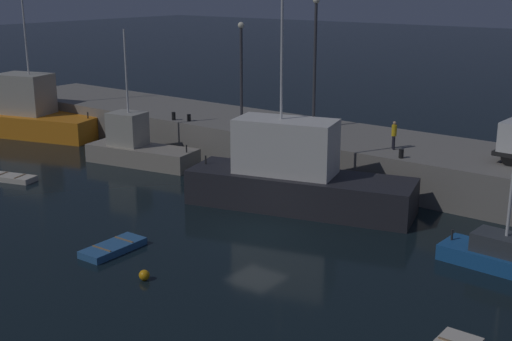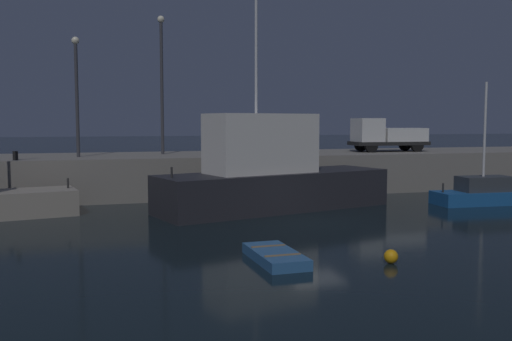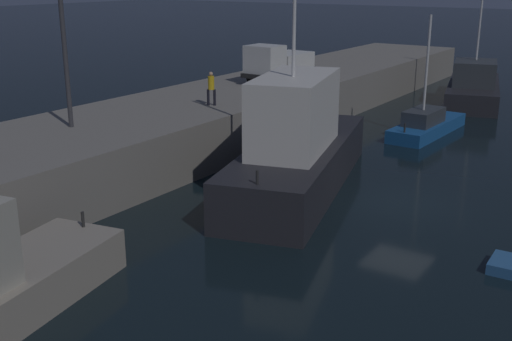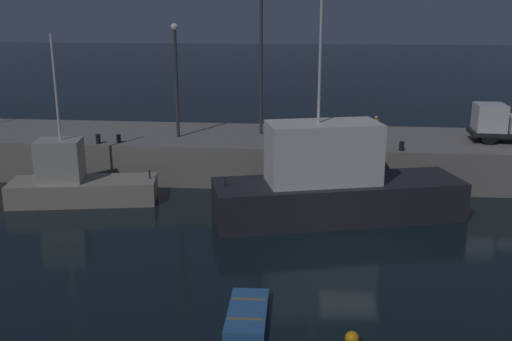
{
  "view_description": "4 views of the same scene",
  "coord_description": "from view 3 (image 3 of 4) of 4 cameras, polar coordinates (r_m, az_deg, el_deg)",
  "views": [
    {
      "loc": [
        19.41,
        -25.11,
        12.15
      ],
      "look_at": [
        -2.55,
        3.27,
        2.07
      ],
      "focal_mm": 47.47,
      "sensor_mm": 36.0,
      "label": 1
    },
    {
      "loc": [
        -9.44,
        -23.28,
        4.54
      ],
      "look_at": [
        -1.94,
        2.76,
        2.21
      ],
      "focal_mm": 39.79,
      "sensor_mm": 36.0,
      "label": 2
    },
    {
      "loc": [
        -23.02,
        -8.34,
        8.74
      ],
      "look_at": [
        -3.52,
        4.6,
        1.53
      ],
      "focal_mm": 44.63,
      "sensor_mm": 36.0,
      "label": 3
    },
    {
      "loc": [
        -1.65,
        -23.87,
        10.24
      ],
      "look_at": [
        -4.63,
        4.83,
        2.28
      ],
      "focal_mm": 41.01,
      "sensor_mm": 36.0,
      "label": 4
    }
  ],
  "objects": [
    {
      "name": "dockworker",
      "position": [
        31.94,
        -4.04,
        7.53
      ],
      "size": [
        0.43,
        0.43,
        1.68
      ],
      "color": "black",
      "rests_on": "pier_quay"
    },
    {
      "name": "pier_quay",
      "position": [
        31.98,
        -8.44,
        3.38
      ],
      "size": [
        70.02,
        7.71,
        2.48
      ],
      "color": "gray",
      "rests_on": "ground"
    },
    {
      "name": "lamp_post_east",
      "position": [
        27.9,
        -17.08,
        13.86
      ],
      "size": [
        0.44,
        0.44,
        8.68
      ],
      "color": "#38383D",
      "rests_on": "pier_quay"
    },
    {
      "name": "fishing_boat_white",
      "position": [
        26.62,
        3.71,
        1.97
      ],
      "size": [
        12.97,
        6.77,
        11.67
      ],
      "color": "#232328",
      "rests_on": "ground"
    },
    {
      "name": "bollard_west",
      "position": [
        32.16,
        -0.17,
        6.37
      ],
      "size": [
        0.28,
        0.28,
        0.52
      ],
      "primitive_type": "cylinder",
      "color": "black",
      "rests_on": "pier_quay"
    },
    {
      "name": "fishing_trawler_red",
      "position": [
        48.14,
        18.91,
        7.07
      ],
      "size": [
        11.33,
        5.93,
        9.69
      ],
      "color": "#232328",
      "rests_on": "ground"
    },
    {
      "name": "utility_truck",
      "position": [
        39.29,
        1.96,
        9.63
      ],
      "size": [
        5.43,
        2.17,
        2.3
      ],
      "color": "black",
      "rests_on": "pier_quay"
    },
    {
      "name": "fishing_trawler_green",
      "position": [
        37.61,
        15.02,
        4.01
      ],
      "size": [
        7.15,
        2.32,
        6.71
      ],
      "color": "#195193",
      "rests_on": "ground"
    },
    {
      "name": "ground_plane",
      "position": [
        26.0,
        12.86,
        -2.97
      ],
      "size": [
        320.0,
        320.0,
        0.0
      ],
      "primitive_type": "plane",
      "color": "black"
    }
  ]
}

